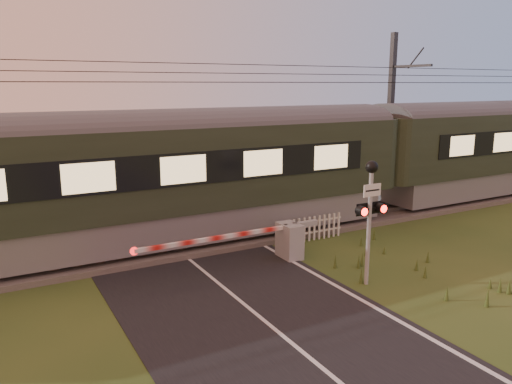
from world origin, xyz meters
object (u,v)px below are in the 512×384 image
boom_gate (283,240)px  picket_fence (312,228)px  train (373,157)px  catenary_mast (391,114)px  crossing_signal (370,201)px

boom_gate → picket_fence: (1.89, 1.12, -0.18)m
train → catenary_mast: 4.07m
train → picket_fence: size_ratio=17.89×
crossing_signal → train: bearing=47.5°
crossing_signal → catenary_mast: catenary_mast is taller
crossing_signal → catenary_mast: (8.37, 8.10, 1.66)m
catenary_mast → train: bearing=-143.3°
crossing_signal → picket_fence: crossing_signal is taller
boom_gate → crossing_signal: size_ratio=1.76×
train → crossing_signal: bearing=-132.5°
crossing_signal → catenary_mast: size_ratio=0.44×
picket_fence → boom_gate: bearing=-149.3°
boom_gate → picket_fence: 2.20m
crossing_signal → catenary_mast: bearing=44.1°
train → boom_gate: size_ratio=7.59×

